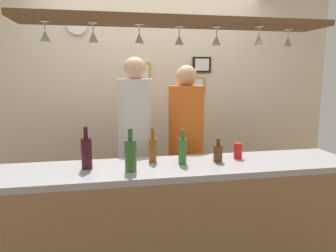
{
  "coord_description": "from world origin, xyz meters",
  "views": [
    {
      "loc": [
        -0.51,
        -2.54,
        1.61
      ],
      "look_at": [
        0.0,
        0.1,
        1.17
      ],
      "focal_mm": 33.62,
      "sensor_mm": 36.0,
      "label": 1
    }
  ],
  "objects_px": {
    "person_right_orange_shirt": "(186,136)",
    "bottle_beer_green_import": "(182,150)",
    "drink_can": "(238,151)",
    "picture_frame_lower_pair": "(193,85)",
    "person_middle_white_patterned_shirt": "(136,133)",
    "picture_frame_crest": "(142,74)",
    "picture_frame_upper_small": "(202,65)",
    "bottle_champagne_green": "(131,154)",
    "bottle_wine_dark_red": "(87,152)",
    "bottle_beer_amber_tall": "(153,149)",
    "wall_clock": "(77,24)",
    "bottle_beer_brown_stubby": "(218,153)"
  },
  "relations": [
    {
      "from": "person_right_orange_shirt",
      "to": "bottle_beer_green_import",
      "type": "relative_size",
      "value": 6.53
    },
    {
      "from": "drink_can",
      "to": "picture_frame_lower_pair",
      "type": "xyz_separation_m",
      "value": [
        -0.01,
        1.31,
        0.48
      ]
    },
    {
      "from": "person_middle_white_patterned_shirt",
      "to": "picture_frame_crest",
      "type": "distance_m",
      "value": 0.89
    },
    {
      "from": "picture_frame_upper_small",
      "to": "picture_frame_crest",
      "type": "bearing_deg",
      "value": 180.0
    },
    {
      "from": "bottle_champagne_green",
      "to": "picture_frame_upper_small",
      "type": "height_order",
      "value": "picture_frame_upper_small"
    },
    {
      "from": "picture_frame_crest",
      "to": "bottle_champagne_green",
      "type": "bearing_deg",
      "value": -99.67
    },
    {
      "from": "person_right_orange_shirt",
      "to": "picture_frame_lower_pair",
      "type": "bearing_deg",
      "value": 69.66
    },
    {
      "from": "person_right_orange_shirt",
      "to": "bottle_beer_green_import",
      "type": "bearing_deg",
      "value": -106.2
    },
    {
      "from": "bottle_wine_dark_red",
      "to": "drink_can",
      "type": "height_order",
      "value": "bottle_wine_dark_red"
    },
    {
      "from": "person_right_orange_shirt",
      "to": "picture_frame_upper_small",
      "type": "height_order",
      "value": "picture_frame_upper_small"
    },
    {
      "from": "picture_frame_crest",
      "to": "picture_frame_lower_pair",
      "type": "bearing_deg",
      "value": 0.0
    },
    {
      "from": "drink_can",
      "to": "person_right_orange_shirt",
      "type": "bearing_deg",
      "value": 113.76
    },
    {
      "from": "bottle_beer_amber_tall",
      "to": "wall_clock",
      "type": "xyz_separation_m",
      "value": [
        -0.62,
        1.28,
        1.09
      ]
    },
    {
      "from": "wall_clock",
      "to": "picture_frame_lower_pair",
      "type": "bearing_deg",
      "value": 0.28
    },
    {
      "from": "bottle_beer_brown_stubby",
      "to": "bottle_beer_amber_tall",
      "type": "relative_size",
      "value": 0.69
    },
    {
      "from": "drink_can",
      "to": "person_middle_white_patterned_shirt",
      "type": "bearing_deg",
      "value": 140.74
    },
    {
      "from": "bottle_beer_green_import",
      "to": "drink_can",
      "type": "xyz_separation_m",
      "value": [
        0.47,
        0.07,
        -0.04
      ]
    },
    {
      "from": "bottle_beer_green_import",
      "to": "picture_frame_lower_pair",
      "type": "relative_size",
      "value": 0.87
    },
    {
      "from": "bottle_champagne_green",
      "to": "picture_frame_crest",
      "type": "distance_m",
      "value": 1.61
    },
    {
      "from": "picture_frame_upper_small",
      "to": "picture_frame_crest",
      "type": "xyz_separation_m",
      "value": [
        -0.7,
        0.0,
        -0.11
      ]
    },
    {
      "from": "bottle_champagne_green",
      "to": "bottle_beer_amber_tall",
      "type": "distance_m",
      "value": 0.28
    },
    {
      "from": "person_middle_white_patterned_shirt",
      "to": "picture_frame_crest",
      "type": "relative_size",
      "value": 6.8
    },
    {
      "from": "person_middle_white_patterned_shirt",
      "to": "picture_frame_upper_small",
      "type": "relative_size",
      "value": 8.04
    },
    {
      "from": "person_right_orange_shirt",
      "to": "bottle_champagne_green",
      "type": "distance_m",
      "value": 0.99
    },
    {
      "from": "drink_can",
      "to": "picture_frame_upper_small",
      "type": "bearing_deg",
      "value": 86.15
    },
    {
      "from": "bottle_beer_brown_stubby",
      "to": "person_right_orange_shirt",
      "type": "bearing_deg",
      "value": 96.8
    },
    {
      "from": "bottle_champagne_green",
      "to": "bottle_wine_dark_red",
      "type": "distance_m",
      "value": 0.33
    },
    {
      "from": "bottle_beer_green_import",
      "to": "bottle_wine_dark_red",
      "type": "height_order",
      "value": "bottle_wine_dark_red"
    },
    {
      "from": "bottle_champagne_green",
      "to": "picture_frame_crest",
      "type": "bearing_deg",
      "value": 80.33
    },
    {
      "from": "person_middle_white_patterned_shirt",
      "to": "bottle_beer_green_import",
      "type": "bearing_deg",
      "value": -67.68
    },
    {
      "from": "bottle_beer_green_import",
      "to": "picture_frame_upper_small",
      "type": "bearing_deg",
      "value": 67.98
    },
    {
      "from": "bottle_beer_green_import",
      "to": "bottle_beer_brown_stubby",
      "type": "xyz_separation_m",
      "value": [
        0.28,
        0.01,
        -0.03
      ]
    },
    {
      "from": "picture_frame_upper_small",
      "to": "picture_frame_lower_pair",
      "type": "distance_m",
      "value": 0.26
    },
    {
      "from": "bottle_beer_green_import",
      "to": "bottle_wine_dark_red",
      "type": "bearing_deg",
      "value": 178.64
    },
    {
      "from": "bottle_beer_green_import",
      "to": "bottle_wine_dark_red",
      "type": "relative_size",
      "value": 0.87
    },
    {
      "from": "person_middle_white_patterned_shirt",
      "to": "bottle_beer_amber_tall",
      "type": "height_order",
      "value": "person_middle_white_patterned_shirt"
    },
    {
      "from": "picture_frame_upper_small",
      "to": "person_right_orange_shirt",
      "type": "bearing_deg",
      "value": -117.34
    },
    {
      "from": "picture_frame_lower_pair",
      "to": "bottle_champagne_green",
      "type": "bearing_deg",
      "value": -119.7
    },
    {
      "from": "person_right_orange_shirt",
      "to": "picture_frame_lower_pair",
      "type": "relative_size",
      "value": 5.66
    },
    {
      "from": "bottle_champagne_green",
      "to": "bottle_beer_amber_tall",
      "type": "relative_size",
      "value": 1.15
    },
    {
      "from": "picture_frame_lower_pair",
      "to": "bottle_beer_amber_tall",
      "type": "bearing_deg",
      "value": -117.51
    },
    {
      "from": "bottle_beer_green_import",
      "to": "drink_can",
      "type": "relative_size",
      "value": 2.13
    },
    {
      "from": "person_middle_white_patterned_shirt",
      "to": "bottle_wine_dark_red",
      "type": "distance_m",
      "value": 0.79
    },
    {
      "from": "bottle_wine_dark_red",
      "to": "picture_frame_lower_pair",
      "type": "xyz_separation_m",
      "value": [
        1.15,
        1.37,
        0.42
      ]
    },
    {
      "from": "picture_frame_crest",
      "to": "drink_can",
      "type": "bearing_deg",
      "value": -65.08
    },
    {
      "from": "bottle_beer_brown_stubby",
      "to": "person_middle_white_patterned_shirt",
      "type": "bearing_deg",
      "value": 129.66
    },
    {
      "from": "person_right_orange_shirt",
      "to": "drink_can",
      "type": "relative_size",
      "value": 13.91
    },
    {
      "from": "picture_frame_lower_pair",
      "to": "bottle_beer_brown_stubby",
      "type": "bearing_deg",
      "value": -97.33
    },
    {
      "from": "bottle_beer_brown_stubby",
      "to": "wall_clock",
      "type": "bearing_deg",
      "value": 129.05
    },
    {
      "from": "drink_can",
      "to": "bottle_wine_dark_red",
      "type": "bearing_deg",
      "value": -177.26
    }
  ]
}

